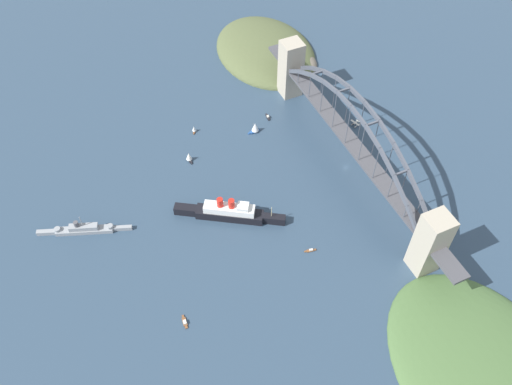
% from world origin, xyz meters
% --- Properties ---
extents(ground_plane, '(1400.00, 1400.00, 0.00)m').
position_xyz_m(ground_plane, '(0.00, 0.00, 0.00)').
color(ground_plane, '#2D4256').
extents(harbor_arch_bridge, '(265.25, 17.35, 66.98)m').
position_xyz_m(harbor_arch_bridge, '(-0.00, 0.00, 28.46)').
color(harbor_arch_bridge, '#ADA38E').
rests_on(harbor_arch_bridge, ground).
extents(headland_west_shore, '(151.64, 106.22, 19.05)m').
position_xyz_m(headland_west_shore, '(-185.67, 8.00, 0.00)').
color(headland_west_shore, '#476638').
rests_on(headland_west_shore, ground).
extents(headland_east_shore, '(120.67, 90.31, 27.97)m').
position_xyz_m(headland_east_shore, '(162.01, -7.10, 0.00)').
color(headland_east_shore, '#515B38').
rests_on(headland_east_shore, ground).
extents(ocean_liner, '(49.03, 72.98, 20.21)m').
position_xyz_m(ocean_liner, '(-7.26, 104.28, 5.98)').
color(ocean_liner, black).
rests_on(ocean_liner, ground).
extents(naval_cruiser, '(26.75, 64.75, 17.33)m').
position_xyz_m(naval_cruiser, '(24.41, 204.66, 2.96)').
color(naval_cruiser, gray).
rests_on(naval_cruiser, ground).
extents(seaplane_taxiing_near_bridge, '(9.24, 7.69, 4.80)m').
position_xyz_m(seaplane_taxiing_near_bridge, '(38.75, -31.76, 1.86)').
color(seaplane_taxiing_near_bridge, '#B7B7B2').
rests_on(seaplane_taxiing_near_bridge, ground).
extents(small_boat_0, '(8.52, 4.99, 9.41)m').
position_xyz_m(small_boat_0, '(59.00, 111.19, 4.38)').
color(small_boat_0, black).
rests_on(small_boat_0, ground).
extents(small_boat_1, '(3.02, 8.64, 1.78)m').
position_xyz_m(small_boat_1, '(-58.44, 63.69, 0.63)').
color(small_boat_1, brown).
rests_on(small_boat_1, ground).
extents(small_boat_2, '(5.76, 4.50, 6.57)m').
position_xyz_m(small_boat_2, '(88.35, 96.04, 3.07)').
color(small_boat_2, brown).
rests_on(small_boat_2, ground).
extents(small_boat_3, '(6.45, 10.98, 10.76)m').
position_xyz_m(small_boat_3, '(67.11, 49.29, 4.94)').
color(small_boat_3, '#234C8C').
rests_on(small_boat_3, ground).
extents(small_boat_4, '(8.52, 2.66, 2.45)m').
position_xyz_m(small_boat_4, '(78.02, 32.22, 0.87)').
color(small_boat_4, black).
rests_on(small_boat_4, ground).
extents(small_boat_5, '(9.92, 3.02, 2.06)m').
position_xyz_m(small_boat_5, '(-73.10, 162.79, 0.72)').
color(small_boat_5, brown).
rests_on(small_boat_5, ground).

